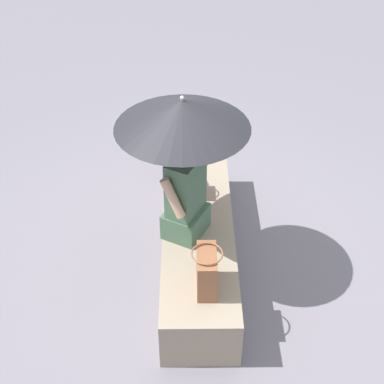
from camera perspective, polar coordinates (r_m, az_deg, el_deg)
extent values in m
plane|color=slate|center=(4.92, 0.57, -6.70)|extent=(14.00, 14.00, 0.00)
cube|color=gray|center=(4.77, 0.59, -4.86)|extent=(2.21, 0.58, 0.43)
cube|color=#47664C|center=(4.45, -0.63, -2.95)|extent=(0.43, 0.41, 0.22)
cube|color=#47664C|center=(4.23, -0.66, 0.62)|extent=(0.38, 0.33, 0.48)
sphere|color=tan|center=(4.03, -0.69, 4.46)|extent=(0.20, 0.20, 0.20)
cylinder|color=tan|center=(4.36, 0.56, 2.30)|extent=(0.15, 0.21, 0.32)
cylinder|color=tan|center=(4.08, -1.97, -0.63)|extent=(0.15, 0.21, 0.32)
cylinder|color=#B7B7BC|center=(4.23, -0.93, 2.51)|extent=(0.02, 0.02, 1.15)
cone|color=black|center=(3.98, -0.99, 7.94)|extent=(0.99, 0.99, 0.22)
sphere|color=#B7B7BC|center=(3.92, -1.01, 9.54)|extent=(0.03, 0.03, 0.03)
cube|color=#B2333D|center=(4.82, -0.53, 1.13)|extent=(0.21, 0.12, 0.27)
torus|color=#B2333D|center=(4.73, -0.54, 2.59)|extent=(0.16, 0.16, 0.01)
cube|color=brown|center=(3.99, 1.50, -8.06)|extent=(0.30, 0.14, 0.32)
torus|color=brown|center=(3.86, 1.54, -6.26)|extent=(0.22, 0.22, 0.01)
cube|color=#EAE04C|center=(5.21, 0.22, 2.56)|extent=(0.33, 0.29, 0.01)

